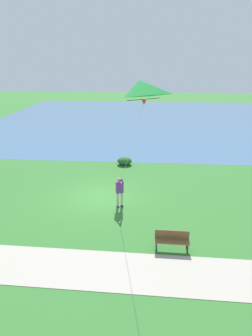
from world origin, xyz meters
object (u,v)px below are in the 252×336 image
object	(u,v)px
person_kite_flyer	(120,190)
park_bench_near_walkway	(172,239)
flying_kite	(140,93)
lakeside_shrub	(125,161)

from	to	relation	value
person_kite_flyer	park_bench_near_walkway	distance (m)	4.70
person_kite_flyer	flying_kite	size ratio (longest dim) A/B	0.35
person_kite_flyer	lakeside_shrub	xyz separation A→B (m)	(-7.12, -0.31, -0.74)
park_bench_near_walkway	lakeside_shrub	xyz separation A→B (m)	(-10.96, -2.97, -0.21)
park_bench_near_walkway	person_kite_flyer	bearing A→B (deg)	-145.31
person_kite_flyer	lakeside_shrub	distance (m)	7.17
flying_kite	lakeside_shrub	xyz separation A→B (m)	(-10.13, -1.43, -6.32)
person_kite_flyer	park_bench_near_walkway	xyz separation A→B (m)	(3.84, 2.66, -0.54)
park_bench_near_walkway	lakeside_shrub	world-z (taller)	park_bench_near_walkway
person_kite_flyer	flying_kite	xyz separation A→B (m)	(3.01, 1.12, 5.57)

